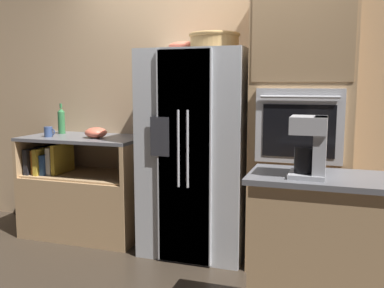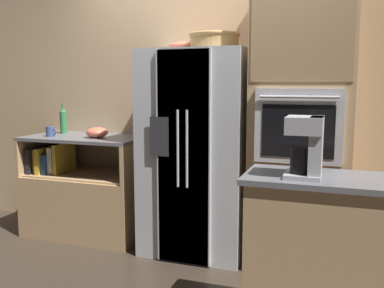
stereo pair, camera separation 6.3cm
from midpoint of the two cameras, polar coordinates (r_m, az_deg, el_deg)
ground_plane at (r=3.85m, az=0.56°, el=-13.85°), size 20.00×20.00×0.00m
wall_back at (r=3.96m, az=2.49°, el=7.52°), size 12.00×0.06×2.80m
counter_left at (r=4.25m, az=-13.51°, el=-6.87°), size 1.13×0.64×0.95m
refrigerator at (r=3.63m, az=1.23°, el=-1.17°), size 0.87×0.73×1.71m
wall_oven at (r=3.44m, az=15.04°, el=2.99°), size 0.74×0.74×2.29m
island_counter at (r=2.50m, az=16.47°, el=-14.76°), size 0.74×0.46×0.95m
wicker_basket at (r=3.50m, az=3.54°, el=13.64°), size 0.41×0.41×0.12m
fruit_bowl at (r=3.71m, az=-0.24°, el=12.90°), size 0.30×0.30×0.08m
bottle_tall at (r=4.41m, az=-16.39°, el=3.04°), size 0.07×0.07×0.30m
mug at (r=4.19m, az=-17.96°, el=1.60°), size 0.11×0.08×0.09m
mixing_bowl at (r=3.99m, az=-12.14°, el=1.52°), size 0.20×0.20×0.10m
coffee_maker at (r=2.27m, az=15.98°, el=-0.08°), size 0.18×0.20×0.32m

